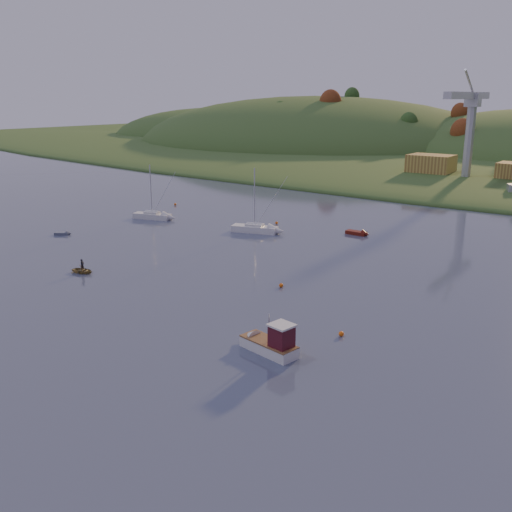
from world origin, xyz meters
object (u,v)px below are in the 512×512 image
Objects in this scene: canoe at (83,271)px; red_tender at (361,233)px; fishing_boat at (265,341)px; grey_dinghy at (65,234)px; sailboat_near at (152,215)px; sailboat_far at (255,228)px.

red_tender is at bearing -37.89° from canoe.
fishing_boat is 54.17m from grey_dinghy.
red_tender is (18.79, 39.94, -0.03)m from canoe.
grey_dinghy is (-38.41, -28.77, -0.07)m from red_tender.
sailboat_near is 0.93× the size of sailboat_far.
sailboat_far is at bearing -42.34° from fishing_boat.
sailboat_far is (21.50, 2.80, 0.03)m from sailboat_near.
sailboat_far is at bearing 5.90° from grey_dinghy.
sailboat_far is 31.46m from canoe.
canoe is (-3.80, -31.23, -0.39)m from sailboat_far.
grey_dinghy is (-51.82, 15.76, -0.70)m from fishing_boat.
sailboat_far reaches higher than grey_dinghy.
red_tender reaches higher than grey_dinghy.
canoe is at bearing -114.43° from sailboat_far.
grey_dinghy reaches higher than canoe.
sailboat_near is at bearing 48.95° from grey_dinghy.
grey_dinghy is (-23.43, -20.06, -0.49)m from sailboat_far.
sailboat_near is at bearing 169.93° from sailboat_far.
sailboat_near is 3.51× the size of grey_dinghy.
canoe is (17.70, -28.43, -0.36)m from sailboat_near.
sailboat_far reaches higher than sailboat_near.
red_tender is (36.48, 11.50, -0.38)m from sailboat_near.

